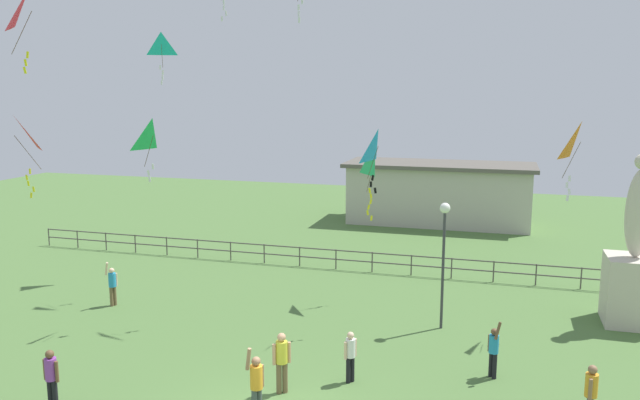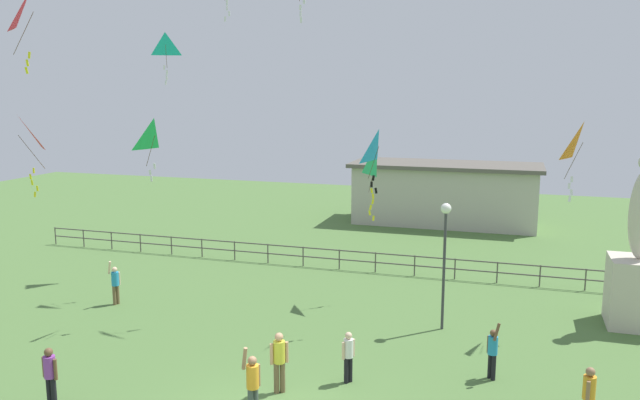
# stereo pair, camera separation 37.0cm
# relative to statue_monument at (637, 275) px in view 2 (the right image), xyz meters

# --- Properties ---
(statue_monument) EXTENTS (1.85, 1.85, 6.14)m
(statue_monument) POSITION_rel_statue_monument_xyz_m (0.00, 0.00, 0.00)
(statue_monument) COLOR beige
(statue_monument) RESTS_ON ground_plane
(lamppost) EXTENTS (0.36, 0.36, 4.50)m
(lamppost) POSITION_rel_statue_monument_xyz_m (-6.46, -2.37, 1.39)
(lamppost) COLOR #38383D
(lamppost) RESTS_ON ground_plane
(person_0) EXTENTS (0.38, 0.45, 1.77)m
(person_0) POSITION_rel_statue_monument_xyz_m (-4.64, -5.87, -0.98)
(person_0) COLOR black
(person_0) RESTS_ON ground_plane
(person_1) EXTENTS (0.39, 0.50, 2.01)m
(person_1) POSITION_rel_statue_monument_xyz_m (-10.32, -10.06, -0.86)
(person_1) COLOR #3F4C47
(person_1) RESTS_ON ground_plane
(person_2) EXTENTS (0.31, 0.49, 1.65)m
(person_2) POSITION_rel_statue_monument_xyz_m (-2.30, -8.06, -0.92)
(person_2) COLOR navy
(person_2) RESTS_ON ground_plane
(person_3) EXTENTS (0.50, 0.31, 1.65)m
(person_3) POSITION_rel_statue_monument_xyz_m (-15.64, -11.06, -0.92)
(person_3) COLOR black
(person_3) RESTS_ON ground_plane
(person_4) EXTENTS (0.30, 0.39, 1.51)m
(person_4) POSITION_rel_statue_monument_xyz_m (-8.55, -7.32, -1.00)
(person_4) COLOR black
(person_4) RESTS_ON ground_plane
(person_5) EXTENTS (0.45, 0.35, 1.74)m
(person_5) POSITION_rel_statue_monument_xyz_m (-10.21, -8.48, -0.87)
(person_5) COLOR brown
(person_5) RESTS_ON ground_plane
(person_6) EXTENTS (0.36, 0.45, 1.78)m
(person_6) POSITION_rel_statue_monument_xyz_m (-18.96, -3.62, -0.97)
(person_6) COLOR brown
(person_6) RESTS_ON ground_plane
(kite_1) EXTENTS (0.89, 1.03, 3.13)m
(kite_1) POSITION_rel_statue_monument_xyz_m (-9.43, 0.09, 3.72)
(kite_1) COLOR #1EB759
(kite_2) EXTENTS (1.08, 0.88, 2.22)m
(kite_2) POSITION_rel_statue_monument_xyz_m (-19.17, 1.13, 8.33)
(kite_2) COLOR #19B2B2
(kite_3) EXTENTS (0.82, 1.00, 2.18)m
(kite_3) POSITION_rel_statue_monument_xyz_m (-16.20, -4.72, 4.83)
(kite_3) COLOR #1EB759
(kite_5) EXTENTS (1.41, 1.40, 2.92)m
(kite_5) POSITION_rel_statue_monument_xyz_m (-21.30, -5.46, 4.76)
(kite_5) COLOR red
(kite_6) EXTENTS (0.92, 1.03, 2.64)m
(kite_6) POSITION_rel_statue_monument_xyz_m (-2.23, -1.55, 4.67)
(kite_6) COLOR orange
(kite_7) EXTENTS (0.66, 1.22, 2.20)m
(kite_7) POSITION_rel_statue_monument_xyz_m (-8.71, -2.97, 4.51)
(kite_7) COLOR #198CD1
(kite_8) EXTENTS (1.26, 1.18, 2.42)m
(kite_8) POSITION_rel_statue_monument_xyz_m (-17.99, -8.03, 8.63)
(kite_8) COLOR red
(waterfront_railing) EXTENTS (36.05, 0.06, 0.95)m
(waterfront_railing) POSITION_rel_statue_monument_xyz_m (-10.34, 3.76, -1.24)
(waterfront_railing) COLOR #4C4742
(waterfront_railing) RESTS_ON ground_plane
(pavilion_building) EXTENTS (11.68, 4.74, 3.83)m
(pavilion_building) POSITION_rel_statue_monument_xyz_m (-8.44, 15.76, 0.07)
(pavilion_building) COLOR #B7B2A3
(pavilion_building) RESTS_ON ground_plane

